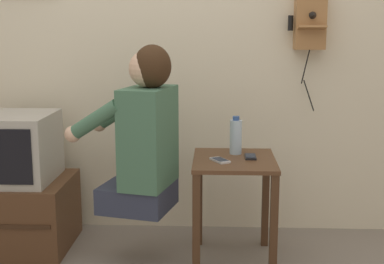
# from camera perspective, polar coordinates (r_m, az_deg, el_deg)

# --- Properties ---
(wall_back) EXTENTS (6.80, 0.05, 2.55)m
(wall_back) POSITION_cam_1_polar(r_m,az_deg,el_deg) (3.40, -3.52, 10.69)
(wall_back) COLOR beige
(wall_back) RESTS_ON ground_plane
(side_table) EXTENTS (0.45, 0.51, 0.60)m
(side_table) POSITION_cam_1_polar(r_m,az_deg,el_deg) (2.96, 4.49, -5.41)
(side_table) COLOR #51331E
(side_table) RESTS_ON ground_plane
(person) EXTENTS (0.59, 0.48, 0.89)m
(person) POSITION_cam_1_polar(r_m,az_deg,el_deg) (2.86, -5.15, -0.32)
(person) COLOR #2D3347
(person) RESTS_ON ground_plane
(tv_stand) EXTENTS (0.65, 0.55, 0.41)m
(tv_stand) POSITION_cam_1_polar(r_m,az_deg,el_deg) (3.40, -18.28, -8.21)
(tv_stand) COLOR #51331E
(tv_stand) RESTS_ON ground_plane
(television) EXTENTS (0.45, 0.48, 0.39)m
(television) POSITION_cam_1_polar(r_m,az_deg,el_deg) (3.28, -18.42, -1.57)
(television) COLOR #ADA89E
(television) RESTS_ON tv_stand
(wall_phone_antique) EXTENTS (0.22, 0.18, 0.77)m
(wall_phone_antique) POSITION_cam_1_polar(r_m,az_deg,el_deg) (3.35, 12.47, 11.68)
(wall_phone_antique) COLOR #9E6B3D
(cell_phone_held) EXTENTS (0.11, 0.14, 0.01)m
(cell_phone_held) POSITION_cam_1_polar(r_m,az_deg,el_deg) (2.86, 3.00, -3.03)
(cell_phone_held) COLOR silver
(cell_phone_held) RESTS_ON side_table
(cell_phone_spare) EXTENTS (0.06, 0.12, 0.01)m
(cell_phone_spare) POSITION_cam_1_polar(r_m,az_deg,el_deg) (2.95, 6.25, -2.62)
(cell_phone_spare) COLOR black
(cell_phone_spare) RESTS_ON side_table
(water_bottle) EXTENTS (0.07, 0.07, 0.22)m
(water_bottle) POSITION_cam_1_polar(r_m,az_deg,el_deg) (3.01, 4.69, -0.47)
(water_bottle) COLOR #ADC6DB
(water_bottle) RESTS_ON side_table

